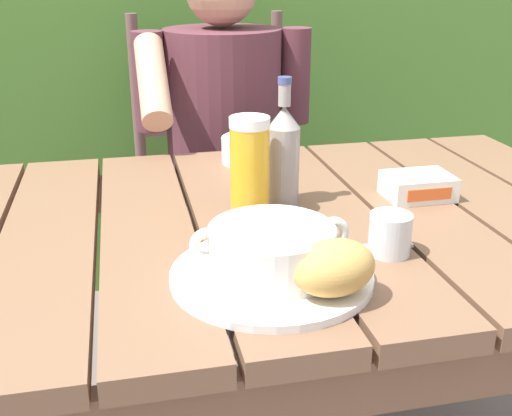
{
  "coord_description": "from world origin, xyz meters",
  "views": [
    {
      "loc": [
        -0.19,
        -1.0,
        1.17
      ],
      "look_at": [
        -0.0,
        -0.13,
        0.81
      ],
      "focal_mm": 43.79,
      "sensor_mm": 36.0,
      "label": 1
    }
  ],
  "objects_px": {
    "beer_bottle": "(284,153)",
    "water_glass_small": "(390,234)",
    "beer_glass": "(250,167)",
    "butter_tub": "(418,186)",
    "person_eating": "(225,137)",
    "serving_plate": "(271,275)",
    "diner_bowl": "(252,149)",
    "soup_bowl": "(271,249)",
    "chair_near_diner": "(217,187)",
    "bread_roll": "(334,268)",
    "table_knife": "(360,248)"
  },
  "relations": [
    {
      "from": "beer_bottle",
      "to": "water_glass_small",
      "type": "xyz_separation_m",
      "value": [
        0.1,
        -0.25,
        -0.06
      ]
    },
    {
      "from": "beer_glass",
      "to": "butter_tub",
      "type": "xyz_separation_m",
      "value": [
        0.33,
        0.02,
        -0.07
      ]
    },
    {
      "from": "person_eating",
      "to": "water_glass_small",
      "type": "xyz_separation_m",
      "value": [
        0.11,
        -0.85,
        0.06
      ]
    },
    {
      "from": "beer_bottle",
      "to": "water_glass_small",
      "type": "height_order",
      "value": "beer_bottle"
    },
    {
      "from": "person_eating",
      "to": "serving_plate",
      "type": "distance_m",
      "value": 0.89
    },
    {
      "from": "butter_tub",
      "to": "diner_bowl",
      "type": "distance_m",
      "value": 0.39
    },
    {
      "from": "person_eating",
      "to": "beer_glass",
      "type": "distance_m",
      "value": 0.66
    },
    {
      "from": "water_glass_small",
      "to": "butter_tub",
      "type": "height_order",
      "value": "water_glass_small"
    },
    {
      "from": "soup_bowl",
      "to": "butter_tub",
      "type": "height_order",
      "value": "soup_bowl"
    },
    {
      "from": "soup_bowl",
      "to": "butter_tub",
      "type": "xyz_separation_m",
      "value": [
        0.35,
        0.26,
        -0.02
      ]
    },
    {
      "from": "chair_near_diner",
      "to": "person_eating",
      "type": "distance_m",
      "value": 0.29
    },
    {
      "from": "person_eating",
      "to": "chair_near_diner",
      "type": "bearing_deg",
      "value": 89.17
    },
    {
      "from": "bread_roll",
      "to": "beer_glass",
      "type": "xyz_separation_m",
      "value": [
        -0.05,
        0.32,
        0.04
      ]
    },
    {
      "from": "chair_near_diner",
      "to": "bread_roll",
      "type": "bearing_deg",
      "value": -91.19
    },
    {
      "from": "beer_bottle",
      "to": "diner_bowl",
      "type": "xyz_separation_m",
      "value": [
        -0.0,
        0.26,
        -0.07
      ]
    },
    {
      "from": "serving_plate",
      "to": "beer_bottle",
      "type": "relative_size",
      "value": 1.24
    },
    {
      "from": "person_eating",
      "to": "serving_plate",
      "type": "relative_size",
      "value": 4.16
    },
    {
      "from": "person_eating",
      "to": "table_knife",
      "type": "bearing_deg",
      "value": -85.1
    },
    {
      "from": "serving_plate",
      "to": "bread_roll",
      "type": "height_order",
      "value": "bread_roll"
    },
    {
      "from": "person_eating",
      "to": "diner_bowl",
      "type": "xyz_separation_m",
      "value": [
        0.0,
        -0.34,
        0.06
      ]
    },
    {
      "from": "serving_plate",
      "to": "water_glass_small",
      "type": "height_order",
      "value": "water_glass_small"
    },
    {
      "from": "soup_bowl",
      "to": "person_eating",
      "type": "bearing_deg",
      "value": 84.39
    },
    {
      "from": "diner_bowl",
      "to": "soup_bowl",
      "type": "bearing_deg",
      "value": -99.27
    },
    {
      "from": "soup_bowl",
      "to": "beer_glass",
      "type": "relative_size",
      "value": 1.29
    },
    {
      "from": "serving_plate",
      "to": "soup_bowl",
      "type": "xyz_separation_m",
      "value": [
        0.0,
        -0.0,
        0.04
      ]
    },
    {
      "from": "beer_glass",
      "to": "beer_bottle",
      "type": "distance_m",
      "value": 0.09
    },
    {
      "from": "chair_near_diner",
      "to": "serving_plate",
      "type": "bearing_deg",
      "value": -94.73
    },
    {
      "from": "bread_roll",
      "to": "beer_bottle",
      "type": "bearing_deg",
      "value": 85.59
    },
    {
      "from": "soup_bowl",
      "to": "bread_roll",
      "type": "height_order",
      "value": "soup_bowl"
    },
    {
      "from": "person_eating",
      "to": "bread_roll",
      "type": "xyz_separation_m",
      "value": [
        -0.02,
        -0.97,
        0.08
      ]
    },
    {
      "from": "table_knife",
      "to": "beer_glass",
      "type": "bearing_deg",
      "value": 127.11
    },
    {
      "from": "beer_bottle",
      "to": "water_glass_small",
      "type": "relative_size",
      "value": 3.58
    },
    {
      "from": "butter_tub",
      "to": "table_knife",
      "type": "distance_m",
      "value": 0.28
    },
    {
      "from": "chair_near_diner",
      "to": "butter_tub",
      "type": "bearing_deg",
      "value": -72.42
    },
    {
      "from": "beer_glass",
      "to": "beer_bottle",
      "type": "height_order",
      "value": "beer_bottle"
    },
    {
      "from": "bread_roll",
      "to": "butter_tub",
      "type": "xyz_separation_m",
      "value": [
        0.29,
        0.34,
        -0.03
      ]
    },
    {
      "from": "butter_tub",
      "to": "diner_bowl",
      "type": "xyz_separation_m",
      "value": [
        -0.26,
        0.29,
        0.01
      ]
    },
    {
      "from": "chair_near_diner",
      "to": "butter_tub",
      "type": "height_order",
      "value": "chair_near_diner"
    },
    {
      "from": "water_glass_small",
      "to": "diner_bowl",
      "type": "relative_size",
      "value": 0.48
    },
    {
      "from": "chair_near_diner",
      "to": "water_glass_small",
      "type": "height_order",
      "value": "chair_near_diner"
    },
    {
      "from": "person_eating",
      "to": "beer_bottle",
      "type": "relative_size",
      "value": 5.15
    },
    {
      "from": "chair_near_diner",
      "to": "bread_roll",
      "type": "relative_size",
      "value": 7.51
    },
    {
      "from": "soup_bowl",
      "to": "beer_glass",
      "type": "distance_m",
      "value": 0.25
    },
    {
      "from": "bread_roll",
      "to": "butter_tub",
      "type": "height_order",
      "value": "bread_roll"
    },
    {
      "from": "chair_near_diner",
      "to": "beer_bottle",
      "type": "distance_m",
      "value": 0.87
    },
    {
      "from": "bread_roll",
      "to": "beer_bottle",
      "type": "xyz_separation_m",
      "value": [
        0.03,
        0.37,
        0.05
      ]
    },
    {
      "from": "beer_glass",
      "to": "bread_roll",
      "type": "bearing_deg",
      "value": -81.95
    },
    {
      "from": "beer_glass",
      "to": "serving_plate",
      "type": "bearing_deg",
      "value": -94.87
    },
    {
      "from": "bread_roll",
      "to": "butter_tub",
      "type": "relative_size",
      "value": 1.09
    },
    {
      "from": "soup_bowl",
      "to": "beer_glass",
      "type": "xyz_separation_m",
      "value": [
        0.02,
        0.24,
        0.04
      ]
    }
  ]
}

